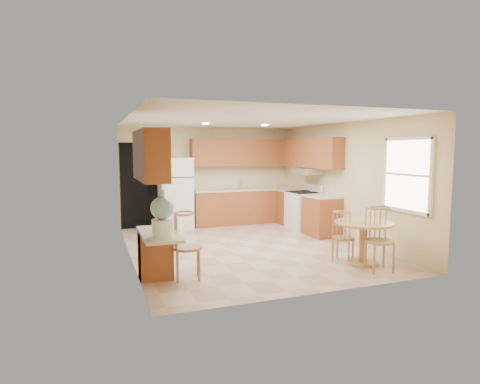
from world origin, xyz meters
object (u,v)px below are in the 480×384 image
object	(u,v)px
chair_table_b	(384,234)
water_crock	(162,216)
stove	(303,210)
chair_desk	(189,240)
dining_table	(363,237)
chair_table_a	(346,232)
refrigerator	(175,193)

from	to	relation	value
chair_table_b	water_crock	bearing A→B (deg)	8.32
stove	chair_desk	distance (m)	4.46
stove	chair_desk	bearing A→B (deg)	-141.17
dining_table	chair_table_b	xyz separation A→B (m)	(0.00, -0.50, 0.14)
dining_table	chair_table_b	world-z (taller)	chair_table_b
chair_table_a	chair_desk	world-z (taller)	chair_desk
chair_table_b	refrigerator	bearing A→B (deg)	-50.36
chair_table_b	chair_desk	bearing A→B (deg)	0.08
refrigerator	chair_desk	distance (m)	4.07
chair_table_a	water_crock	xyz separation A→B (m)	(-3.17, -0.39, 0.53)
stove	dining_table	size ratio (longest dim) A/B	1.12
chair_table_a	chair_table_b	bearing A→B (deg)	-20.89
water_crock	stove	bearing A→B (deg)	39.14
chair_table_b	chair_table_a	bearing A→B (deg)	-58.19
chair_table_a	chair_desk	xyz separation A→B (m)	(-2.72, 0.01, 0.08)
chair_desk	water_crock	distance (m)	0.75
dining_table	chair_table_b	distance (m)	0.52
chair_desk	stove	bearing A→B (deg)	139.97
dining_table	water_crock	xyz separation A→B (m)	(-3.40, -0.22, 0.58)
dining_table	chair_desk	bearing A→B (deg)	176.57
chair_table_a	chair_table_b	size ratio (longest dim) A/B	0.86
dining_table	chair_desk	size ratio (longest dim) A/B	0.98
chair_table_b	chair_desk	xyz separation A→B (m)	(-2.95, 0.68, -0.01)
dining_table	chair_table_a	distance (m)	0.29
stove	chair_table_b	bearing A→B (deg)	-98.59
refrigerator	chair_table_a	bearing A→B (deg)	-62.20
stove	chair_desk	size ratio (longest dim) A/B	1.10
stove	dining_table	bearing A→B (deg)	-100.01
dining_table	chair_desk	distance (m)	2.96
refrigerator	dining_table	bearing A→B (deg)	-60.73
stove	dining_table	xyz separation A→B (m)	(-0.52, -2.97, 0.00)
chair_table_a	chair_desk	distance (m)	2.72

